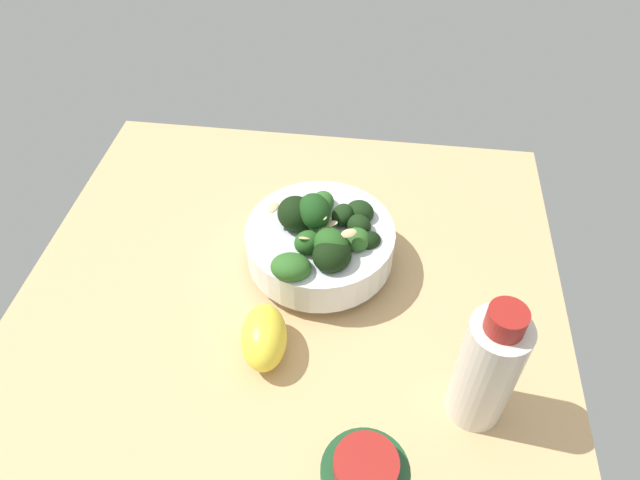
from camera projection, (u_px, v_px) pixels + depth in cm
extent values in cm
cube|color=tan|center=(290.00, 308.00, 67.00)|extent=(62.14, 62.14, 4.08)
cylinder|color=white|center=(320.00, 259.00, 68.61)|extent=(9.42, 9.42, 1.41)
cylinder|color=white|center=(320.00, 243.00, 66.57)|extent=(17.13, 17.13, 4.22)
cylinder|color=silver|center=(320.00, 233.00, 65.34)|extent=(14.52, 14.52, 0.80)
cylinder|color=#3C7A32|center=(324.00, 259.00, 63.28)|extent=(1.36, 1.58, 1.77)
ellipsoid|color=#23511C|center=(324.00, 250.00, 62.24)|extent=(2.69, 3.02, 2.54)
cylinder|color=#4A8F3C|center=(332.00, 265.00, 62.10)|extent=(1.90, 1.86, 1.44)
ellipsoid|color=black|center=(332.00, 255.00, 60.93)|extent=(6.54, 6.29, 4.58)
cylinder|color=#4A8F3C|center=(331.00, 255.00, 62.64)|extent=(1.94, 1.92, 1.04)
ellipsoid|color=#23511C|center=(331.00, 245.00, 61.48)|extent=(5.87, 6.07, 4.43)
cylinder|color=#4A8F3C|center=(308.00, 252.00, 63.24)|extent=(1.45, 1.50, 1.58)
ellipsoid|color=#23511C|center=(307.00, 242.00, 62.18)|extent=(4.44, 4.26, 3.53)
cylinder|color=#4A8F3C|center=(358.00, 234.00, 65.50)|extent=(1.46, 1.25, 1.27)
ellipsoid|color=black|center=(359.00, 225.00, 64.53)|extent=(3.84, 3.77, 3.93)
cylinder|color=#2F662B|center=(359.00, 220.00, 67.09)|extent=(1.16, 1.17, 0.87)
ellipsoid|color=black|center=(359.00, 212.00, 66.17)|extent=(4.35, 4.28, 3.76)
cylinder|color=#3C7A32|center=(322.00, 212.00, 68.10)|extent=(1.63, 1.65, 1.05)
ellipsoid|color=#2D6023|center=(322.00, 203.00, 67.08)|extent=(3.23, 4.10, 2.48)
cylinder|color=#2F662B|center=(368.00, 250.00, 64.81)|extent=(1.38, 1.51, 1.45)
ellipsoid|color=black|center=(369.00, 241.00, 63.79)|extent=(3.91, 4.33, 3.62)
cylinder|color=#3C7A32|center=(292.00, 278.00, 61.88)|extent=(2.07, 2.01, 1.66)
ellipsoid|color=#2D6023|center=(291.00, 267.00, 60.52)|extent=(5.26, 5.69, 4.56)
cylinder|color=#2F662B|center=(308.00, 213.00, 66.94)|extent=(1.17, 1.30, 1.14)
ellipsoid|color=#386B2B|center=(308.00, 205.00, 66.03)|extent=(3.46, 3.61, 3.42)
cylinder|color=#589D47|center=(342.00, 223.00, 65.99)|extent=(1.34, 1.35, 1.35)
ellipsoid|color=black|center=(342.00, 215.00, 65.02)|extent=(3.83, 4.05, 3.14)
cylinder|color=#4A8F3C|center=(356.00, 249.00, 64.22)|extent=(1.34, 1.18, 1.65)
ellipsoid|color=#2D6023|center=(357.00, 239.00, 63.09)|extent=(3.96, 4.15, 3.29)
cylinder|color=#589D47|center=(296.00, 224.00, 65.77)|extent=(1.82, 1.97, 1.35)
ellipsoid|color=black|center=(295.00, 214.00, 64.55)|extent=(6.02, 6.32, 6.35)
cylinder|color=#589D47|center=(314.00, 223.00, 64.74)|extent=(1.94, 2.06, 1.87)
ellipsoid|color=#194216|center=(314.00, 211.00, 63.39)|extent=(6.22, 5.77, 5.60)
ellipsoid|color=#DBBC84|center=(309.00, 218.00, 63.64)|extent=(1.99, 1.84, 1.32)
ellipsoid|color=#DBBC84|center=(306.00, 238.00, 61.23)|extent=(2.01, 1.76, 1.40)
ellipsoid|color=#DBBC84|center=(331.00, 224.00, 63.48)|extent=(1.86, 1.26, 1.14)
ellipsoid|color=#DBBC84|center=(349.00, 233.00, 60.82)|extent=(2.08, 1.77, 0.70)
ellipsoid|color=#DBBC84|center=(321.00, 215.00, 62.53)|extent=(1.94, 2.05, 0.76)
ellipsoid|color=#DBBC84|center=(273.00, 208.00, 63.99)|extent=(1.62, 2.06, 0.57)
ellipsoid|color=yellow|center=(264.00, 337.00, 58.74)|extent=(5.94, 8.38, 5.06)
cylinder|color=beige|center=(486.00, 371.00, 51.38)|extent=(5.44, 5.44, 13.19)
cylinder|color=maroon|center=(506.00, 320.00, 45.83)|extent=(3.33, 3.33, 2.19)
cylinder|color=maroon|center=(366.00, 466.00, 41.19)|extent=(4.76, 4.76, 1.46)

